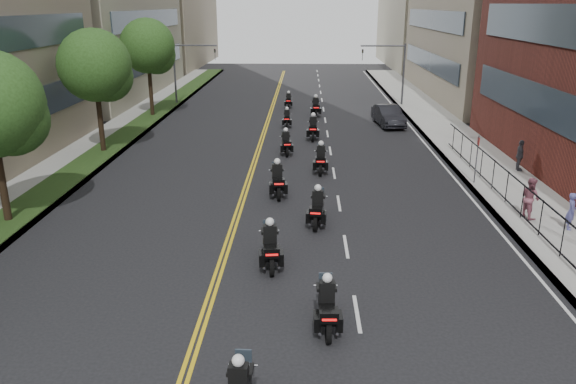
% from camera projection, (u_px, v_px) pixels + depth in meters
% --- Properties ---
extents(sidewalk_right, '(4.00, 90.00, 0.15)m').
position_uv_depth(sidewalk_right, '(468.00, 151.00, 35.85)').
color(sidewalk_right, gray).
rests_on(sidewalk_right, ground).
extents(sidewalk_left, '(4.00, 90.00, 0.15)m').
position_uv_depth(sidewalk_left, '(97.00, 148.00, 36.54)').
color(sidewalk_left, gray).
rests_on(sidewalk_left, ground).
extents(grass_strip, '(2.00, 90.00, 0.04)m').
position_uv_depth(grass_strip, '(109.00, 147.00, 36.49)').
color(grass_strip, '#203B15').
rests_on(grass_strip, sidewalk_left).
extents(iron_fence, '(0.05, 28.00, 1.50)m').
position_uv_depth(iron_fence, '(531.00, 209.00, 23.30)').
color(iron_fence, black).
rests_on(iron_fence, sidewalk_right).
extents(street_trees, '(4.40, 38.40, 7.98)m').
position_uv_depth(street_trees, '(61.00, 83.00, 28.84)').
color(street_trees, '#2F2114').
rests_on(street_trees, ground).
extents(traffic_signal_right, '(4.09, 0.20, 5.60)m').
position_uv_depth(traffic_signal_right, '(393.00, 65.00, 50.87)').
color(traffic_signal_right, '#3F3F44').
rests_on(traffic_signal_right, ground).
extents(traffic_signal_left, '(4.09, 0.20, 5.60)m').
position_uv_depth(traffic_signal_left, '(185.00, 64.00, 51.42)').
color(traffic_signal_left, '#3F3F44').
rests_on(traffic_signal_left, ground).
extents(motorcycle_1, '(0.54, 2.32, 1.71)m').
position_uv_depth(motorcycle_1, '(327.00, 308.00, 16.19)').
color(motorcycle_1, black).
rests_on(motorcycle_1, ground).
extents(motorcycle_2, '(0.71, 2.45, 1.81)m').
position_uv_depth(motorcycle_2, '(270.00, 248.00, 20.07)').
color(motorcycle_2, black).
rests_on(motorcycle_2, ground).
extents(motorcycle_3, '(0.67, 2.39, 1.77)m').
position_uv_depth(motorcycle_3, '(317.00, 209.00, 23.86)').
color(motorcycle_3, black).
rests_on(motorcycle_3, ground).
extents(motorcycle_4, '(0.72, 2.53, 1.87)m').
position_uv_depth(motorcycle_4, '(278.00, 181.00, 27.48)').
color(motorcycle_4, black).
rests_on(motorcycle_4, ground).
extents(motorcycle_5, '(0.57, 2.42, 1.78)m').
position_uv_depth(motorcycle_5, '(321.00, 160.00, 31.33)').
color(motorcycle_5, black).
rests_on(motorcycle_5, ground).
extents(motorcycle_6, '(0.67, 2.26, 1.67)m').
position_uv_depth(motorcycle_6, '(286.00, 144.00, 35.14)').
color(motorcycle_6, black).
rests_on(motorcycle_6, ground).
extents(motorcycle_7, '(0.59, 2.53, 1.86)m').
position_uv_depth(motorcycle_7, '(313.00, 129.00, 38.95)').
color(motorcycle_7, black).
rests_on(motorcycle_7, ground).
extents(motorcycle_8, '(0.48, 2.08, 1.54)m').
position_uv_depth(motorcycle_8, '(287.00, 119.00, 42.93)').
color(motorcycle_8, black).
rests_on(motorcycle_8, ground).
extents(motorcycle_9, '(0.58, 2.49, 1.84)m').
position_uv_depth(motorcycle_9, '(316.00, 108.00, 46.91)').
color(motorcycle_9, black).
rests_on(motorcycle_9, ground).
extents(motorcycle_10, '(0.47, 2.07, 1.53)m').
position_uv_depth(motorcycle_10, '(289.00, 101.00, 50.85)').
color(motorcycle_10, black).
rests_on(motorcycle_10, ground).
extents(parked_sedan, '(2.24, 4.92, 1.56)m').
position_uv_depth(parked_sedan, '(388.00, 116.00, 43.35)').
color(parked_sedan, black).
rests_on(parked_sedan, ground).
extents(pedestrian_a, '(0.54, 0.66, 1.56)m').
position_uv_depth(pedestrian_a, '(571.00, 211.00, 23.00)').
color(pedestrian_a, '#535399').
rests_on(pedestrian_a, sidewalk_right).
extents(pedestrian_b, '(0.94, 1.06, 1.81)m').
position_uv_depth(pedestrian_b, '(530.00, 198.00, 24.19)').
color(pedestrian_b, '#924F5F').
rests_on(pedestrian_b, sidewalk_right).
extents(pedestrian_c, '(0.55, 1.06, 1.73)m').
position_uv_depth(pedestrian_c, '(520.00, 155.00, 31.09)').
color(pedestrian_c, '#3E3E45').
rests_on(pedestrian_c, sidewalk_right).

